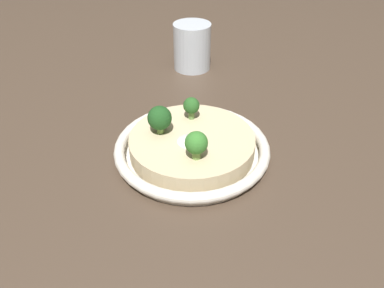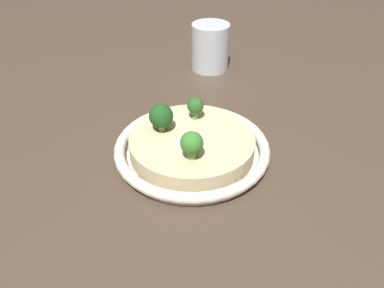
# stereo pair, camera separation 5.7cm
# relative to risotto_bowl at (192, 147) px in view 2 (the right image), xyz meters

# --- Properties ---
(ground_plane) EXTENTS (6.00, 6.00, 0.00)m
(ground_plane) POSITION_rel_risotto_bowl_xyz_m (0.00, 0.00, -0.02)
(ground_plane) COLOR #47382B
(risotto_bowl) EXTENTS (0.24, 0.24, 0.03)m
(risotto_bowl) POSITION_rel_risotto_bowl_xyz_m (0.00, 0.00, 0.00)
(risotto_bowl) COLOR silver
(risotto_bowl) RESTS_ON ground_plane
(cheese_sprinkle) EXTENTS (0.04, 0.04, 0.01)m
(cheese_sprinkle) POSITION_rel_risotto_bowl_xyz_m (-0.00, -0.01, 0.02)
(cheese_sprinkle) COLOR white
(cheese_sprinkle) RESTS_ON risotto_bowl
(broccoli_front) EXTENTS (0.03, 0.03, 0.04)m
(broccoli_front) POSITION_rel_risotto_bowl_xyz_m (0.02, -0.05, 0.04)
(broccoli_front) COLOR #759E4C
(broccoli_front) RESTS_ON risotto_bowl
(broccoli_left) EXTENTS (0.04, 0.04, 0.04)m
(broccoli_left) POSITION_rel_risotto_bowl_xyz_m (-0.05, 0.00, 0.04)
(broccoli_left) COLOR #759E4C
(broccoli_left) RESTS_ON risotto_bowl
(broccoli_back_left) EXTENTS (0.03, 0.03, 0.04)m
(broccoli_back_left) POSITION_rel_risotto_bowl_xyz_m (-0.01, 0.05, 0.04)
(broccoli_back_left) COLOR #668E47
(broccoli_back_left) RESTS_ON risotto_bowl
(drinking_glass) EXTENTS (0.08, 0.08, 0.10)m
(drinking_glass) POSITION_rel_risotto_bowl_xyz_m (-0.07, 0.31, 0.03)
(drinking_glass) COLOR silver
(drinking_glass) RESTS_ON ground_plane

